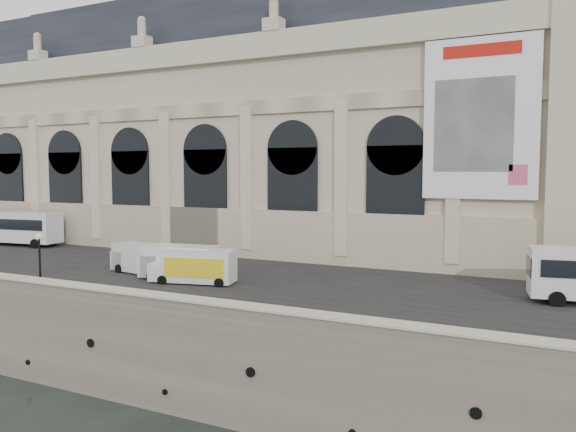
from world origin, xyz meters
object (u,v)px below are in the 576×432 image
(bus_left, at_px, (10,227))
(van_b, at_px, (176,262))
(box_truck, at_px, (194,266))
(van_c, at_px, (139,258))
(lamp_right, at_px, (40,262))

(bus_left, distance_m, van_b, 31.98)
(van_b, height_order, box_truck, van_b)
(bus_left, height_order, box_truck, bus_left)
(van_c, distance_m, box_truck, 7.08)
(van_c, height_order, box_truck, box_truck)
(van_b, bearing_deg, lamp_right, -127.78)
(bus_left, height_order, van_c, bus_left)
(van_b, relative_size, van_c, 1.09)
(van_b, height_order, van_c, van_b)
(box_truck, bearing_deg, bus_left, 164.55)
(bus_left, xyz_separation_m, box_truck, (33.14, -9.16, -0.85))
(van_b, bearing_deg, bus_left, 164.67)
(van_b, height_order, lamp_right, lamp_right)
(van_b, bearing_deg, van_c, 169.29)
(bus_left, xyz_separation_m, van_b, (30.83, -8.45, -0.78))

